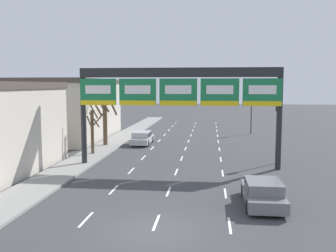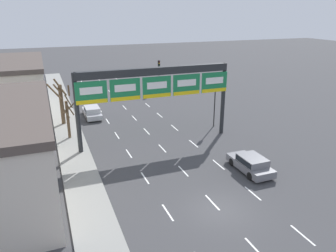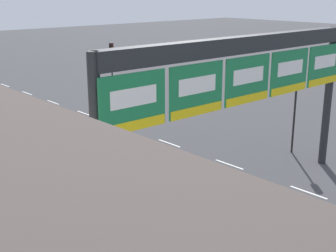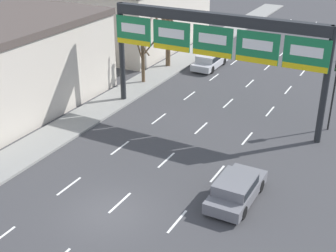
% 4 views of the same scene
% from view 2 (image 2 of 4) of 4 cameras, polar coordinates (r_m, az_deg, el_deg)
% --- Properties ---
extents(ground_plane, '(220.00, 220.00, 0.00)m').
position_cam_2_polar(ground_plane, '(22.64, 8.96, -14.30)').
color(ground_plane, '#3D3D3F').
extents(sidewalk_left, '(2.80, 110.00, 0.15)m').
position_cam_2_polar(sidewalk_left, '(20.42, -12.06, -18.51)').
color(sidewalk_left, gray).
rests_on(sidewalk_left, ground_plane).
extents(lane_dashes, '(6.72, 67.00, 0.01)m').
position_cam_2_polar(lane_dashes, '(33.60, -2.46, -2.34)').
color(lane_dashes, white).
rests_on(lane_dashes, ground_plane).
extents(sign_gantry, '(15.21, 0.70, 7.50)m').
position_cam_2_polar(sign_gantry, '(31.06, -2.11, 7.51)').
color(sign_gantry, '#232628').
rests_on(sign_gantry, ground_plane).
extents(car_grey, '(1.93, 4.46, 1.36)m').
position_cam_2_polar(car_grey, '(27.69, 14.24, -6.30)').
color(car_grey, slate).
rests_on(car_grey, ground_plane).
extents(car_silver, '(1.86, 4.72, 1.37)m').
position_cam_2_polar(car_silver, '(41.33, -13.09, 2.47)').
color(car_silver, '#B7B7BC').
rests_on(car_silver, ground_plane).
extents(traffic_light_near_gantry, '(0.30, 0.35, 5.06)m').
position_cam_2_polar(traffic_light_near_gantry, '(36.66, 8.21, 5.25)').
color(traffic_light_near_gantry, black).
rests_on(traffic_light_near_gantry, ground_plane).
extents(traffic_light_mid_block, '(0.30, 0.35, 5.01)m').
position_cam_2_polar(traffic_light_mid_block, '(52.93, -1.58, 9.80)').
color(traffic_light_mid_block, black).
rests_on(traffic_light_mid_block, ground_plane).
extents(tree_bare_closest, '(2.51, 2.35, 5.38)m').
position_cam_2_polar(tree_bare_closest, '(38.82, -18.07, 4.23)').
color(tree_bare_closest, brown).
rests_on(tree_bare_closest, sidewalk_left).
extents(tree_bare_second, '(1.61, 1.81, 4.63)m').
position_cam_2_polar(tree_bare_second, '(34.42, -16.99, 1.58)').
color(tree_bare_second, brown).
rests_on(tree_bare_second, sidewalk_left).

